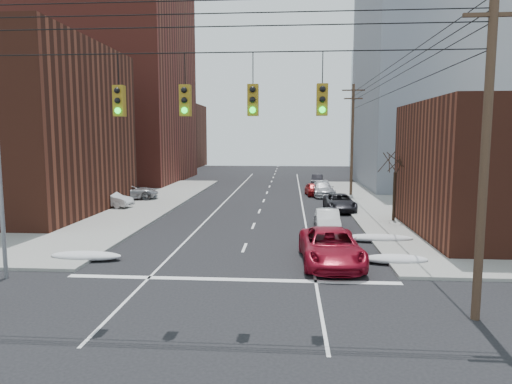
% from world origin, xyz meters
% --- Properties ---
extents(ground, '(160.00, 160.00, 0.00)m').
position_xyz_m(ground, '(0.00, 0.00, 0.00)').
color(ground, black).
rests_on(ground, ground).
extents(building_brick_tall, '(24.00, 20.00, 30.00)m').
position_xyz_m(building_brick_tall, '(-24.00, 48.00, 15.00)').
color(building_brick_tall, maroon).
rests_on(building_brick_tall, ground).
extents(building_brick_far, '(22.00, 18.00, 12.00)m').
position_xyz_m(building_brick_far, '(-26.00, 74.00, 6.00)').
color(building_brick_far, '#4A2116').
rests_on(building_brick_far, ground).
extents(building_office, '(22.00, 20.00, 25.00)m').
position_xyz_m(building_office, '(22.00, 44.00, 12.50)').
color(building_office, gray).
rests_on(building_office, ground).
extents(building_glass, '(20.00, 18.00, 22.00)m').
position_xyz_m(building_glass, '(24.00, 70.00, 11.00)').
color(building_glass, gray).
rests_on(building_glass, ground).
extents(utility_pole_right, '(2.20, 0.28, 11.00)m').
position_xyz_m(utility_pole_right, '(8.50, 3.00, 5.78)').
color(utility_pole_right, '#473323').
rests_on(utility_pole_right, ground).
extents(utility_pole_far, '(2.20, 0.28, 11.00)m').
position_xyz_m(utility_pole_far, '(8.50, 34.00, 5.78)').
color(utility_pole_far, '#473323').
rests_on(utility_pole_far, ground).
extents(traffic_signals, '(17.00, 0.42, 2.02)m').
position_xyz_m(traffic_signals, '(0.10, 2.97, 7.17)').
color(traffic_signals, black).
rests_on(traffic_signals, ground).
extents(bare_tree, '(2.09, 2.20, 4.93)m').
position_xyz_m(bare_tree, '(9.59, 20.00, 2.32)').
color(bare_tree, black).
rests_on(bare_tree, ground).
extents(snow_nw, '(3.50, 1.08, 0.42)m').
position_xyz_m(snow_nw, '(-7.40, 9.00, 0.21)').
color(snow_nw, silver).
rests_on(snow_nw, ground).
extents(snow_ne, '(3.00, 1.08, 0.42)m').
position_xyz_m(snow_ne, '(7.40, 9.50, 0.21)').
color(snow_ne, silver).
rests_on(snow_ne, ground).
extents(snow_east_far, '(4.00, 1.08, 0.42)m').
position_xyz_m(snow_east_far, '(7.40, 14.00, 0.21)').
color(snow_east_far, silver).
rests_on(snow_east_far, ground).
extents(red_pickup, '(2.94, 5.95, 1.62)m').
position_xyz_m(red_pickup, '(4.34, 9.22, 0.81)').
color(red_pickup, maroon).
rests_on(red_pickup, ground).
extents(parked_car_a, '(1.66, 3.96, 1.34)m').
position_xyz_m(parked_car_a, '(4.80, 17.72, 0.67)').
color(parked_car_a, '#9E9DA2').
rests_on(parked_car_a, ground).
extents(parked_car_b, '(1.49, 4.07, 1.33)m').
position_xyz_m(parked_car_b, '(4.80, 16.65, 0.67)').
color(parked_car_b, white).
rests_on(parked_car_b, ground).
extents(parked_car_c, '(2.42, 4.97, 1.36)m').
position_xyz_m(parked_car_c, '(6.40, 24.65, 0.68)').
color(parked_car_c, black).
rests_on(parked_car_c, ground).
extents(parked_car_d, '(2.45, 5.18, 1.46)m').
position_xyz_m(parked_car_d, '(5.65, 33.49, 0.73)').
color(parked_car_d, '#ADADB2').
rests_on(parked_car_d, ground).
extents(parked_car_e, '(1.88, 3.89, 1.28)m').
position_xyz_m(parked_car_e, '(4.80, 34.17, 0.64)').
color(parked_car_e, maroon).
rests_on(parked_car_e, ground).
extents(parked_car_f, '(1.68, 3.86, 1.23)m').
position_xyz_m(parked_car_f, '(5.78, 44.90, 0.62)').
color(parked_car_f, black).
rests_on(parked_car_f, ground).
extents(lot_car_a, '(4.16, 2.23, 1.30)m').
position_xyz_m(lot_car_a, '(-12.42, 24.35, 0.80)').
color(lot_car_a, silver).
rests_on(lot_car_a, sidewalk_nw).
extents(lot_car_b, '(5.56, 3.65, 1.42)m').
position_xyz_m(lot_car_b, '(-12.34, 29.12, 0.86)').
color(lot_car_b, '#9D9DA1').
rests_on(lot_car_b, sidewalk_nw).
extents(lot_car_c, '(5.18, 2.15, 1.50)m').
position_xyz_m(lot_car_c, '(-17.95, 19.58, 0.90)').
color(lot_car_c, black).
rests_on(lot_car_c, sidewalk_nw).
extents(lot_car_d, '(3.96, 2.58, 1.25)m').
position_xyz_m(lot_car_d, '(-19.33, 24.38, 0.78)').
color(lot_car_d, '#ABABB0').
rests_on(lot_car_d, sidewalk_nw).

